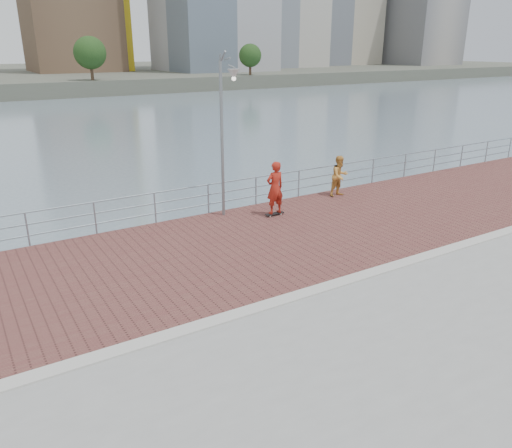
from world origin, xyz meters
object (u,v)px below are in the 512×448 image
skateboarder (275,188)px  guardrail (182,200)px  street_lamp (227,109)px  bystander (340,176)px

skateboarder → guardrail: bearing=-28.1°
guardrail → street_lamp: size_ratio=7.18×
guardrail → bystander: bystander is taller
street_lamp → skateboarder: 3.27m
guardrail → bystander: (6.61, -0.80, 0.16)m
street_lamp → skateboarder: (1.56, -0.62, -2.80)m
guardrail → skateboarder: skateboarder is taller
guardrail → street_lamp: (1.39, -0.90, 3.17)m
skateboarder → bystander: bearing=-169.6°
guardrail → bystander: bearing=-6.9°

